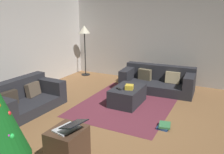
# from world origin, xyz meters

# --- Properties ---
(ground_plane) EXTENTS (6.40, 6.40, 0.00)m
(ground_plane) POSITION_xyz_m (0.00, 0.00, 0.00)
(ground_plane) COLOR brown
(rear_partition) EXTENTS (6.40, 0.12, 2.60)m
(rear_partition) POSITION_xyz_m (0.00, 3.14, 1.30)
(rear_partition) COLOR #BCB7B2
(rear_partition) RESTS_ON ground_plane
(corner_partition) EXTENTS (0.12, 6.40, 2.60)m
(corner_partition) POSITION_xyz_m (3.14, 0.00, 1.30)
(corner_partition) COLOR #B5B0AB
(corner_partition) RESTS_ON ground_plane
(couch_left) EXTENTS (1.63, 0.94, 0.65)m
(couch_left) POSITION_xyz_m (-0.35, 2.24, 0.26)
(couch_left) COLOR #26262B
(couch_left) RESTS_ON ground_plane
(couch_right) EXTENTS (0.97, 1.92, 0.65)m
(couch_right) POSITION_xyz_m (2.23, 0.02, 0.26)
(couch_right) COLOR #26262B
(couch_right) RESTS_ON ground_plane
(ottoman) EXTENTS (0.91, 0.61, 0.39)m
(ottoman) POSITION_xyz_m (0.99, 0.38, 0.20)
(ottoman) COLOR #26262B
(ottoman) RESTS_ON ground_plane
(gift_box) EXTENTS (0.21, 0.21, 0.10)m
(gift_box) POSITION_xyz_m (0.89, 0.30, 0.44)
(gift_box) COLOR gold
(gift_box) RESTS_ON ottoman
(tv_remote) EXTENTS (0.13, 0.16, 0.02)m
(tv_remote) POSITION_xyz_m (0.79, 0.51, 0.40)
(tv_remote) COLOR black
(tv_remote) RESTS_ON ottoman
(side_table) EXTENTS (0.52, 0.44, 0.50)m
(side_table) POSITION_xyz_m (-1.36, 0.30, 0.25)
(side_table) COLOR #4C3323
(side_table) RESTS_ON ground_plane
(laptop) EXTENTS (0.41, 0.46, 0.18)m
(laptop) POSITION_xyz_m (-1.37, 0.24, 0.55)
(laptop) COLOR silver
(laptop) RESTS_ON side_table
(book_stack) EXTENTS (0.29, 0.25, 0.08)m
(book_stack) POSITION_xyz_m (0.21, -0.69, 0.04)
(book_stack) COLOR #2D5193
(book_stack) RESTS_ON ground_plane
(corner_lamp) EXTENTS (0.36, 0.36, 1.62)m
(corner_lamp) POSITION_xyz_m (2.66, 2.60, 1.38)
(corner_lamp) COLOR black
(corner_lamp) RESTS_ON ground_plane
(area_rug) EXTENTS (2.60, 2.00, 0.01)m
(area_rug) POSITION_xyz_m (0.99, 0.38, 0.00)
(area_rug) COLOR brown
(area_rug) RESTS_ON ground_plane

